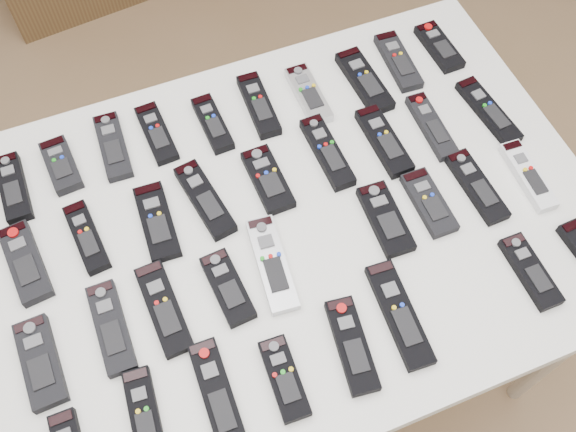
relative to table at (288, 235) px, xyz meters
name	(u,v)px	position (x,y,z in m)	size (l,w,h in m)	color
ground	(279,329)	(-0.01, 0.06, -0.72)	(4.00, 4.00, 0.00)	olive
table	(288,235)	(0.00, 0.00, 0.00)	(1.25, 0.88, 0.78)	white
remote_0	(13,188)	(-0.49, 0.27, 0.07)	(0.05, 0.16, 0.02)	black
remote_1	(61,165)	(-0.39, 0.29, 0.07)	(0.06, 0.13, 0.02)	black
remote_2	(113,146)	(-0.28, 0.30, 0.07)	(0.05, 0.17, 0.02)	black
remote_3	(157,133)	(-0.18, 0.30, 0.07)	(0.05, 0.16, 0.02)	black
remote_4	(213,124)	(-0.06, 0.28, 0.07)	(0.05, 0.15, 0.02)	black
remote_5	(259,105)	(0.05, 0.29, 0.07)	(0.05, 0.17, 0.02)	black
remote_6	(308,95)	(0.16, 0.28, 0.07)	(0.05, 0.16, 0.02)	#B7B7BC
remote_7	(364,81)	(0.29, 0.27, 0.07)	(0.06, 0.19, 0.02)	black
remote_8	(398,61)	(0.39, 0.29, 0.07)	(0.05, 0.17, 0.02)	black
remote_9	(439,47)	(0.50, 0.30, 0.07)	(0.05, 0.15, 0.02)	black
remote_10	(26,263)	(-0.50, 0.10, 0.07)	(0.06, 0.17, 0.02)	black
remote_11	(87,237)	(-0.38, 0.11, 0.07)	(0.05, 0.16, 0.02)	black
remote_12	(157,222)	(-0.24, 0.09, 0.07)	(0.06, 0.17, 0.02)	black
remote_13	(205,199)	(-0.14, 0.10, 0.07)	(0.05, 0.18, 0.02)	black
remote_14	(268,180)	(0.00, 0.10, 0.07)	(0.06, 0.16, 0.02)	black
remote_15	(327,152)	(0.14, 0.12, 0.07)	(0.05, 0.19, 0.02)	black
remote_16	(384,141)	(0.26, 0.10, 0.07)	(0.05, 0.18, 0.02)	black
remote_17	(431,126)	(0.37, 0.10, 0.07)	(0.04, 0.17, 0.02)	black
remote_18	(488,111)	(0.51, 0.09, 0.07)	(0.05, 0.19, 0.02)	black
remote_19	(40,362)	(-0.51, -0.11, 0.07)	(0.06, 0.17, 0.02)	black
remote_20	(111,328)	(-0.38, -0.09, 0.07)	(0.05, 0.18, 0.02)	black
remote_21	(164,308)	(-0.28, -0.09, 0.07)	(0.05, 0.19, 0.02)	black
remote_22	(228,288)	(-0.16, -0.10, 0.07)	(0.05, 0.15, 0.02)	black
remote_23	(272,264)	(-0.07, -0.08, 0.07)	(0.05, 0.20, 0.02)	#B7B7BC
remote_24	(385,219)	(0.18, -0.07, 0.07)	(0.06, 0.16, 0.02)	black
remote_25	(429,203)	(0.28, -0.07, 0.07)	(0.06, 0.15, 0.02)	black
remote_26	(477,186)	(0.39, -0.07, 0.07)	(0.05, 0.18, 0.02)	black
remote_27	(528,176)	(0.50, -0.09, 0.07)	(0.04, 0.17, 0.02)	silver
remote_29	(145,417)	(-0.37, -0.27, 0.07)	(0.05, 0.17, 0.02)	black
remote_30	(218,396)	(-0.24, -0.28, 0.07)	(0.05, 0.20, 0.02)	black
remote_31	(284,378)	(-0.13, -0.30, 0.07)	(0.05, 0.15, 0.02)	black
remote_32	(352,345)	(0.01, -0.28, 0.07)	(0.05, 0.18, 0.02)	black
remote_33	(399,314)	(0.11, -0.26, 0.07)	(0.05, 0.21, 0.02)	black
remote_34	(530,271)	(0.38, -0.28, 0.07)	(0.05, 0.15, 0.02)	black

